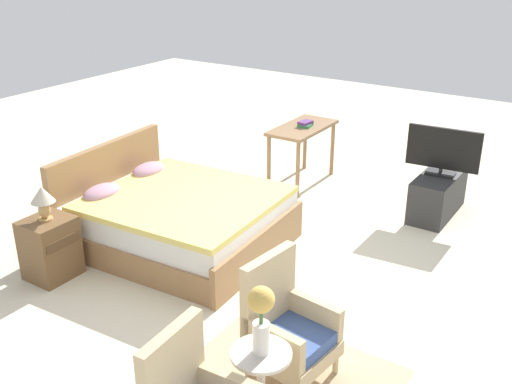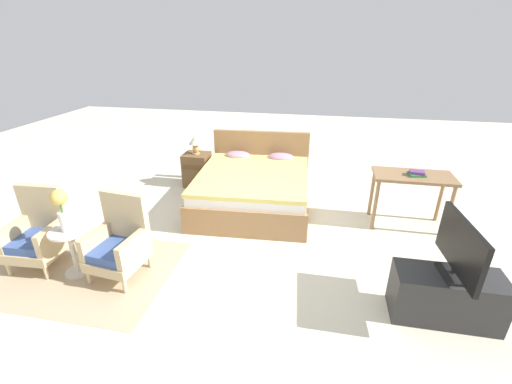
# 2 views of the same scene
# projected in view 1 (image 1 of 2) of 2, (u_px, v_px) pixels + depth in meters

# --- Properties ---
(ground_plane) EXTENTS (16.00, 16.00, 0.00)m
(ground_plane) POSITION_uv_depth(u_px,v_px,m) (262.00, 264.00, 5.93)
(ground_plane) COLOR beige
(bed) EXTENTS (1.79, 2.09, 0.96)m
(bed) POSITION_uv_depth(u_px,v_px,m) (176.00, 218.00, 6.22)
(bed) COLOR #997047
(bed) RESTS_ON ground_plane
(armchair_by_window_right) EXTENTS (0.60, 0.60, 0.92)m
(armchair_by_window_right) POSITION_uv_depth(u_px,v_px,m) (286.00, 329.00, 4.32)
(armchair_by_window_right) COLOR #CCB284
(armchair_by_window_right) RESTS_ON floor_rug
(side_table) EXTENTS (0.40, 0.40, 0.56)m
(side_table) POSITION_uv_depth(u_px,v_px,m) (261.00, 378.00, 3.88)
(side_table) COLOR beige
(side_table) RESTS_ON ground_plane
(flower_vase) EXTENTS (0.17, 0.17, 0.48)m
(flower_vase) POSITION_uv_depth(u_px,v_px,m) (261.00, 313.00, 3.68)
(flower_vase) COLOR silver
(flower_vase) RESTS_ON side_table
(nightstand) EXTENTS (0.44, 0.41, 0.59)m
(nightstand) POSITION_uv_depth(u_px,v_px,m) (50.00, 248.00, 5.62)
(nightstand) COLOR brown
(nightstand) RESTS_ON ground_plane
(table_lamp) EXTENTS (0.22, 0.22, 0.33)m
(table_lamp) POSITION_uv_depth(u_px,v_px,m) (43.00, 198.00, 5.43)
(table_lamp) COLOR tan
(table_lamp) RESTS_ON nightstand
(tv_stand) EXTENTS (0.96, 0.40, 0.49)m
(tv_stand) POSITION_uv_depth(u_px,v_px,m) (438.00, 194.00, 6.93)
(tv_stand) COLOR #2D2D2D
(tv_stand) RESTS_ON ground_plane
(tv_flatscreen) EXTENTS (0.23, 0.81, 0.55)m
(tv_flatscreen) POSITION_uv_depth(u_px,v_px,m) (443.00, 151.00, 6.72)
(tv_flatscreen) COLOR black
(tv_flatscreen) RESTS_ON tv_stand
(vanity_desk) EXTENTS (1.04, 0.52, 0.77)m
(vanity_desk) POSITION_uv_depth(u_px,v_px,m) (302.00, 135.00, 7.69)
(vanity_desk) COLOR #8E6B47
(vanity_desk) RESTS_ON ground_plane
(book_stack) EXTENTS (0.23, 0.19, 0.07)m
(book_stack) POSITION_uv_depth(u_px,v_px,m) (305.00, 124.00, 7.64)
(book_stack) COLOR #337A47
(book_stack) RESTS_ON vanity_desk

